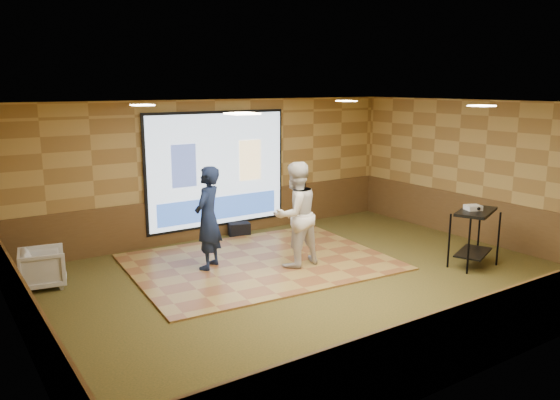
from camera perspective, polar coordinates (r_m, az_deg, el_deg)
ground at (r=9.45m, az=3.42°, el=-8.50°), size 9.00×9.00×0.00m
room_shell at (r=8.94m, az=3.59°, el=4.19°), size 9.04×7.04×3.02m
wainscot_back at (r=12.15m, az=-6.50°, el=-1.58°), size 9.00×0.04×0.95m
wainscot_front at (r=7.04m, az=21.26°, el=-12.55°), size 9.00×0.04×0.95m
wainscot_left at (r=7.64m, az=-24.98°, el=-10.91°), size 0.04×7.00×0.95m
wainscot_right at (r=12.44m, az=20.16°, el=-1.93°), size 0.04×7.00×0.95m
projector_screen at (r=11.92m, az=-6.52°, el=3.06°), size 3.32×0.06×2.52m
downlight_nw at (r=9.40m, az=-14.18°, el=9.59°), size 0.32×0.32×0.02m
downlight_ne at (r=11.65m, az=6.95°, el=10.24°), size 0.32×0.32×0.02m
downlight_sw at (r=6.40m, az=-3.97°, el=8.99°), size 0.32×0.32×0.02m
downlight_se at (r=9.39m, az=20.33°, el=9.21°), size 0.32×0.32×0.02m
dance_floor at (r=10.39m, az=-2.14°, el=-6.48°), size 4.94×3.91×0.03m
player_left at (r=9.85m, az=-7.53°, el=-1.86°), size 0.81×0.78×1.86m
player_right at (r=9.90m, az=1.62°, el=-1.52°), size 0.99×0.80×1.92m
av_table at (r=10.60m, az=19.70°, el=-2.59°), size 1.01×0.53×1.07m
projector at (r=10.52m, az=19.51°, el=-0.75°), size 0.33×0.31×0.09m
mic_stand at (r=12.81m, az=2.42°, el=-0.72°), size 0.61×0.25×1.55m
banquet_chair at (r=9.91m, az=-23.55°, el=-6.53°), size 0.82×0.81×0.65m
duffel_bag at (r=12.22m, az=-4.29°, el=-3.06°), size 0.53×0.42×0.29m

